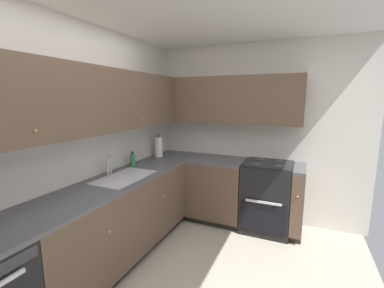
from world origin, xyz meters
The scene contains 13 objects.
wall_back centered at (0.00, 1.46, 1.25)m, with size 4.26×0.05×2.51m, color silver.
wall_right centered at (2.10, 0.00, 1.25)m, with size 0.05×2.97×2.51m, color silver.
lower_cabinets_back centered at (0.42, 1.14, 0.44)m, with size 2.11×0.62×0.87m.
countertop_back centered at (0.42, 1.14, 0.89)m, with size 3.31×0.60×0.04m, color #4C4C51.
lower_cabinets_right centered at (1.78, 0.28, 0.44)m, with size 0.62×1.53×0.87m.
countertop_right centered at (1.78, 0.28, 0.89)m, with size 0.60×1.53×0.03m.
oven_range centered at (1.80, -0.24, 0.46)m, with size 0.68×0.62×1.06m.
upper_cabinets_back centered at (0.26, 1.28, 1.73)m, with size 2.99×0.34×0.65m.
upper_cabinets_right centered at (1.92, 0.40, 1.73)m, with size 0.32×2.07×0.65m.
sink centered at (0.55, 1.11, 0.87)m, with size 0.70×0.40×0.10m.
faucet centered at (0.55, 1.32, 1.04)m, with size 0.07×0.16×0.23m.
soap_bottle centered at (0.98, 1.32, 0.99)m, with size 0.07×0.07×0.19m.
paper_towel_roll centered at (1.58, 1.30, 1.05)m, with size 0.11×0.11×0.35m.
Camera 1 is at (-1.60, -0.63, 1.74)m, focal length 23.96 mm.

